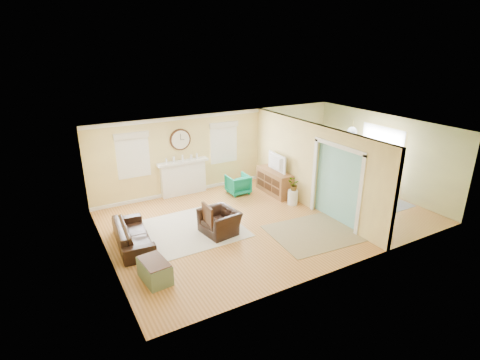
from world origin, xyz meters
name	(u,v)px	position (x,y,z in m)	size (l,w,h in m)	color
floor	(269,217)	(0.00, 0.00, 0.00)	(9.00, 9.00, 0.00)	#9C5F29
wall_back	(222,150)	(0.00, 3.00, 1.30)	(9.00, 0.02, 2.60)	tan
wall_front	(348,216)	(0.00, -3.00, 1.30)	(9.00, 0.02, 2.60)	tan
wall_left	(103,208)	(-4.50, 0.00, 1.30)	(0.02, 6.00, 2.60)	tan
wall_right	(382,153)	(4.50, 0.00, 1.30)	(0.02, 6.00, 2.60)	tan
ceiling	(272,129)	(0.00, 0.00, 2.60)	(9.00, 6.00, 0.02)	white
partition	(306,162)	(1.51, 0.28, 1.36)	(0.17, 6.00, 2.60)	tan
fireplace	(183,177)	(-1.50, 2.88, 0.60)	(1.70, 0.30, 1.17)	white
wall_clock	(180,140)	(-1.50, 2.97, 1.85)	(0.70, 0.07, 0.70)	#422111
window_left	(133,152)	(-3.05, 2.95, 1.66)	(1.05, 0.13, 1.42)	white
window_right	(224,140)	(0.05, 2.95, 1.66)	(1.05, 0.13, 1.42)	white
french_doors	(380,159)	(4.45, 0.00, 1.10)	(0.06, 1.70, 2.20)	white
pendant	(352,132)	(3.00, 0.00, 2.20)	(0.30, 0.30, 0.55)	gold
rug_cream	(188,230)	(-2.36, 0.40, 0.01)	(2.79, 2.41, 0.01)	beige
rug_jute	(315,233)	(0.53, -1.41, 0.01)	(2.31, 1.89, 0.01)	#97835E
rug_grey	(356,198)	(3.29, -0.21, 0.01)	(2.26, 2.82, 0.01)	slate
sofa	(133,234)	(-3.84, 0.36, 0.28)	(1.95, 0.76, 0.57)	black
eames_chair	(220,222)	(-1.67, -0.14, 0.32)	(0.98, 0.85, 0.63)	black
green_chair	(238,184)	(0.11, 2.04, 0.32)	(0.69, 0.71, 0.64)	#0F825B
trunk	(155,271)	(-3.82, -1.37, 0.24)	(0.58, 0.86, 0.47)	slate
credenza	(274,182)	(1.16, 1.45, 0.40)	(0.51, 1.49, 0.80)	brown
tv	(274,162)	(1.14, 1.45, 1.09)	(1.00, 0.13, 0.57)	black
garden_stool	(293,197)	(1.15, 0.41, 0.23)	(0.32, 0.32, 0.46)	white
potted_plant	(293,185)	(1.15, 0.41, 0.65)	(0.34, 0.29, 0.37)	#337F33
dining_table	(357,189)	(3.29, -0.21, 0.30)	(1.73, 0.96, 0.61)	#422111
dining_chair_n	(334,171)	(3.35, 0.97, 0.57)	(0.45, 0.45, 0.97)	slate
dining_chair_s	(386,191)	(3.31, -1.31, 0.61)	(0.52, 0.52, 1.03)	slate
dining_chair_w	(344,187)	(2.60, -0.28, 0.53)	(0.50, 0.50, 0.90)	white
dining_chair_e	(370,178)	(3.91, -0.13, 0.54)	(0.46, 0.46, 0.92)	slate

